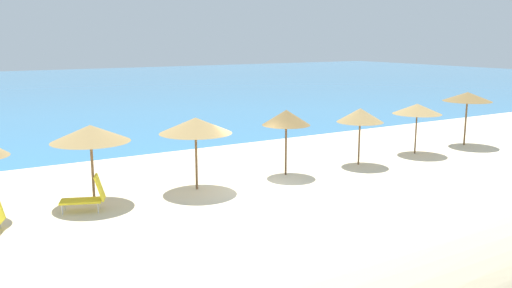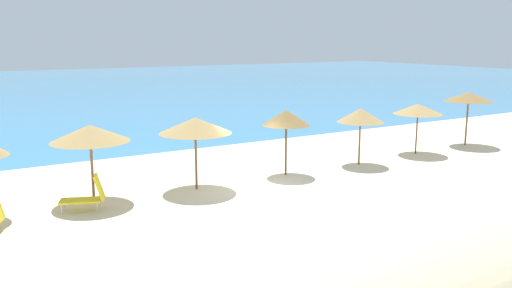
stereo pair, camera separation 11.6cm
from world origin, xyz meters
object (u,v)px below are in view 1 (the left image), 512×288
object	(u,v)px
beach_umbrella_3	(196,126)
beach_umbrella_7	(468,97)
lounge_chair_1	(88,196)
beach_umbrella_5	(360,115)
beach_umbrella_4	(286,118)
beach_umbrella_2	(90,134)
beach_umbrella_6	(417,109)

from	to	relation	value
beach_umbrella_3	beach_umbrella_7	world-z (taller)	beach_umbrella_7
lounge_chair_1	beach_umbrella_5	bearing A→B (deg)	-66.46
beach_umbrella_4	beach_umbrella_7	world-z (taller)	beach_umbrella_7
beach_umbrella_4	beach_umbrella_3	bearing A→B (deg)	-179.20
beach_umbrella_4	beach_umbrella_5	distance (m)	3.82
beach_umbrella_3	beach_umbrella_7	xyz separation A→B (m)	(15.66, 0.34, 0.14)
beach_umbrella_3	lounge_chair_1	world-z (taller)	beach_umbrella_3
beach_umbrella_2	beach_umbrella_5	world-z (taller)	beach_umbrella_2
beach_umbrella_2	beach_umbrella_6	bearing A→B (deg)	-0.72
beach_umbrella_6	beach_umbrella_2	bearing A→B (deg)	179.28
beach_umbrella_3	beach_umbrella_4	size ratio (longest dim) A/B	1.00
beach_umbrella_4	beach_umbrella_5	world-z (taller)	beach_umbrella_4
beach_umbrella_6	lounge_chair_1	world-z (taller)	beach_umbrella_6
beach_umbrella_6	beach_umbrella_7	size ratio (longest dim) A/B	0.87
beach_umbrella_4	lounge_chair_1	world-z (taller)	beach_umbrella_4
beach_umbrella_4	beach_umbrella_2	bearing A→B (deg)	177.49
beach_umbrella_4	beach_umbrella_6	size ratio (longest dim) A/B	1.11
beach_umbrella_3	beach_umbrella_5	size ratio (longest dim) A/B	1.07
lounge_chair_1	beach_umbrella_7	bearing A→B (deg)	-65.89
beach_umbrella_5	beach_umbrella_2	bearing A→B (deg)	177.41
beach_umbrella_7	lounge_chair_1	xyz separation A→B (m)	(-19.80, -0.88, -2.03)
beach_umbrella_4	beach_umbrella_6	bearing A→B (deg)	1.08
beach_umbrella_3	beach_umbrella_6	xyz separation A→B (m)	(11.81, 0.20, -0.22)
lounge_chair_1	beach_umbrella_2	bearing A→B (deg)	-3.65
beach_umbrella_2	beach_umbrella_7	size ratio (longest dim) A/B	0.96
beach_umbrella_5	beach_umbrella_6	distance (m)	3.96
beach_umbrella_5	beach_umbrella_7	distance (m)	7.81
beach_umbrella_3	beach_umbrella_5	xyz separation A→B (m)	(7.87, -0.13, -0.19)
beach_umbrella_3	beach_umbrella_5	world-z (taller)	beach_umbrella_3
beach_umbrella_2	beach_umbrella_4	size ratio (longest dim) A/B	0.99
beach_umbrella_4	lounge_chair_1	distance (m)	8.43
beach_umbrella_2	beach_umbrella_7	bearing A→B (deg)	-0.17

